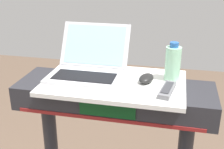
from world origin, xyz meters
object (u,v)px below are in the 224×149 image
laptop (89,66)px  water_bottle (173,63)px  computer_mouse (146,78)px  tv_remote (167,90)px

laptop → water_bottle: bearing=6.4°
computer_mouse → water_bottle: size_ratio=0.57×
water_bottle → tv_remote: 0.16m
laptop → water_bottle: laptop is taller
laptop → water_bottle: 0.39m
water_bottle → tv_remote: bearing=-95.1°
water_bottle → computer_mouse: bearing=-154.7°
computer_mouse → tv_remote: bearing=-30.2°
computer_mouse → laptop: bearing=-173.3°
computer_mouse → tv_remote: (0.10, -0.09, -0.01)m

